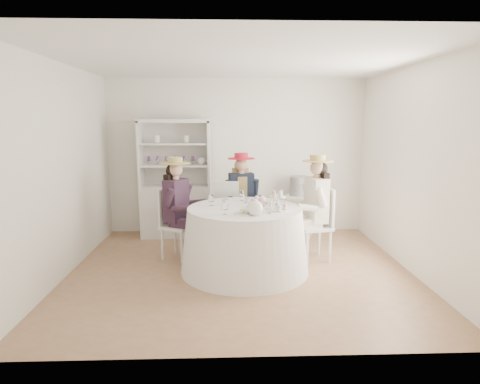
{
  "coord_description": "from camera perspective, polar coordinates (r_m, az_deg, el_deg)",
  "views": [
    {
      "loc": [
        -0.18,
        -5.1,
        1.97
      ],
      "look_at": [
        0.0,
        0.1,
        1.05
      ],
      "focal_mm": 30.0,
      "sensor_mm": 36.0,
      "label": 1
    }
  ],
  "objects": [
    {
      "name": "teacup_c",
      "position": [
        5.38,
        3.19,
        -1.54
      ],
      "size": [
        0.11,
        0.11,
        0.07
      ],
      "primitive_type": "imported",
      "rotation": [
        0.0,
        0.0,
        0.33
      ],
      "color": "white",
      "rests_on": "tea_table"
    },
    {
      "name": "wall_left",
      "position": [
        5.53,
        -23.97,
        2.73
      ],
      "size": [
        0.0,
        4.5,
        4.5
      ],
      "primitive_type": "plane",
      "rotation": [
        1.57,
        0.0,
        1.57
      ],
      "color": "white",
      "rests_on": "ground"
    },
    {
      "name": "hutch",
      "position": [
        6.96,
        -9.03,
        -0.49
      ],
      "size": [
        1.3,
        0.75,
        2.0
      ],
      "rotation": [
        0.0,
        0.0,
        -0.27
      ],
      "color": "silver",
      "rests_on": "ground"
    },
    {
      "name": "hatbox",
      "position": [
        6.96,
        8.43,
        0.87
      ],
      "size": [
        0.44,
        0.44,
        0.33
      ],
      "primitive_type": "cylinder",
      "rotation": [
        0.0,
        0.0,
        -0.41
      ],
      "color": "black",
      "rests_on": "side_table"
    },
    {
      "name": "flower_arrangement",
      "position": [
        5.25,
        2.8,
        -1.25
      ],
      "size": [
        0.18,
        0.18,
        0.07
      ],
      "rotation": [
        0.0,
        0.0,
        -0.06
      ],
      "color": "#CF6793",
      "rests_on": "tea_table"
    },
    {
      "name": "guest_left",
      "position": [
        5.8,
        -8.84,
        -1.43
      ],
      "size": [
        0.62,
        0.57,
        1.47
      ],
      "rotation": [
        0.0,
        0.0,
        1.09
      ],
      "color": "silver",
      "rests_on": "ground"
    },
    {
      "name": "side_table",
      "position": [
        7.06,
        8.32,
        -3.29
      ],
      "size": [
        0.59,
        0.59,
        0.71
      ],
      "primitive_type": "cube",
      "rotation": [
        0.0,
        0.0,
        -0.39
      ],
      "color": "silver",
      "rests_on": "ground"
    },
    {
      "name": "teacup_a",
      "position": [
        5.37,
        -2.06,
        -1.52
      ],
      "size": [
        0.12,
        0.12,
        0.07
      ],
      "primitive_type": "imported",
      "rotation": [
        0.0,
        0.0,
        0.43
      ],
      "color": "white",
      "rests_on": "tea_table"
    },
    {
      "name": "stemware_set",
      "position": [
        5.22,
        0.66,
        -1.42
      ],
      "size": [
        0.95,
        0.92,
        0.15
      ],
      "color": "white",
      "rests_on": "tea_table"
    },
    {
      "name": "wall_front",
      "position": [
        3.16,
        1.35,
        -1.29
      ],
      "size": [
        4.5,
        0.0,
        4.5
      ],
      "primitive_type": "plane",
      "rotation": [
        -1.57,
        0.0,
        0.0
      ],
      "color": "white",
      "rests_on": "ground"
    },
    {
      "name": "flower_bowl",
      "position": [
        5.24,
        3.01,
        -1.93
      ],
      "size": [
        0.22,
        0.22,
        0.05
      ],
      "primitive_type": "imported",
      "rotation": [
        0.0,
        0.0,
        0.07
      ],
      "color": "white",
      "rests_on": "tea_table"
    },
    {
      "name": "sandwich_plate",
      "position": [
        4.89,
        0.64,
        -2.94
      ],
      "size": [
        0.25,
        0.25,
        0.06
      ],
      "rotation": [
        0.0,
        0.0,
        -0.41
      ],
      "color": "white",
      "rests_on": "tea_table"
    },
    {
      "name": "guest_mid",
      "position": [
        6.29,
        0.21,
        -0.31
      ],
      "size": [
        0.55,
        0.58,
        1.48
      ],
      "rotation": [
        0.0,
        0.0,
        0.15
      ],
      "color": "silver",
      "rests_on": "ground"
    },
    {
      "name": "ceiling",
      "position": [
        5.15,
        0.04,
        18.18
      ],
      "size": [
        4.5,
        4.5,
        0.0
      ],
      "primitive_type": "plane",
      "rotation": [
        3.14,
        0.0,
        0.0
      ],
      "color": "white",
      "rests_on": "wall_back"
    },
    {
      "name": "ground",
      "position": [
        5.47,
        0.04,
        -11.09
      ],
      "size": [
        4.5,
        4.5,
        0.0
      ],
      "primitive_type": "plane",
      "color": "#8C6546",
      "rests_on": "ground"
    },
    {
      "name": "tea_table",
      "position": [
        5.34,
        0.65,
        -6.74
      ],
      "size": [
        1.69,
        1.69,
        0.86
      ],
      "rotation": [
        0.0,
        0.0,
        -0.03
      ],
      "color": "white",
      "rests_on": "ground"
    },
    {
      "name": "teacup_b",
      "position": [
        5.53,
        0.98,
        -1.24
      ],
      "size": [
        0.08,
        0.08,
        0.06
      ],
      "primitive_type": "imported",
      "rotation": [
        0.0,
        0.0,
        0.36
      ],
      "color": "white",
      "rests_on": "tea_table"
    },
    {
      "name": "table_teapot",
      "position": [
        4.8,
        2.19,
        -2.31
      ],
      "size": [
        0.27,
        0.19,
        0.2
      ],
      "rotation": [
        0.0,
        0.0,
        0.31
      ],
      "color": "white",
      "rests_on": "tea_table"
    },
    {
      "name": "wall_right",
      "position": [
        5.68,
        23.39,
        2.94
      ],
      "size": [
        0.0,
        4.5,
        4.5
      ],
      "primitive_type": "plane",
      "rotation": [
        1.57,
        0.0,
        -1.57
      ],
      "color": "white",
      "rests_on": "ground"
    },
    {
      "name": "spare_chair",
      "position": [
        6.26,
        -2.04,
        -2.82
      ],
      "size": [
        0.48,
        0.48,
        1.08
      ],
      "rotation": [
        0.0,
        0.0,
        3.06
      ],
      "color": "silver",
      "rests_on": "ground"
    },
    {
      "name": "wall_back",
      "position": [
        7.12,
        -0.54,
        5.05
      ],
      "size": [
        4.5,
        0.0,
        4.5
      ],
      "primitive_type": "plane",
      "rotation": [
        1.57,
        0.0,
        0.0
      ],
      "color": "white",
      "rests_on": "ground"
    },
    {
      "name": "guest_right",
      "position": [
        5.74,
        10.56,
        -1.36
      ],
      "size": [
        0.6,
        0.57,
        1.51
      ],
      "rotation": [
        0.0,
        0.0,
        -1.34
      ],
      "color": "silver",
      "rests_on": "ground"
    },
    {
      "name": "cupcake_stand",
      "position": [
        5.07,
        5.41,
        -1.63
      ],
      "size": [
        0.26,
        0.26,
        0.25
      ],
      "rotation": [
        0.0,
        0.0,
        0.43
      ],
      "color": "white",
      "rests_on": "tea_table"
    }
  ]
}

